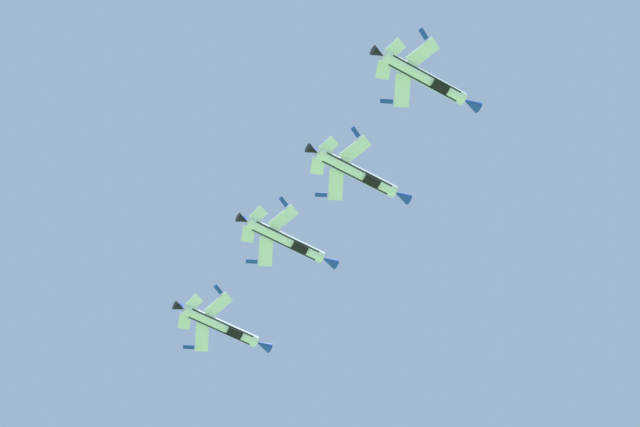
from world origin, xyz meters
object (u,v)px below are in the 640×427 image
object	(u,v)px
fighter_jet_lead	(222,327)
fighter_jet_right_wing	(358,173)
fighter_jet_left_outer	(426,79)
fighter_jet_left_wing	(287,241)

from	to	relation	value
fighter_jet_lead	fighter_jet_right_wing	distance (m)	34.26
fighter_jet_lead	fighter_jet_left_outer	size ratio (longest dim) A/B	1.00
fighter_jet_lead	fighter_jet_left_wing	distance (m)	18.13
fighter_jet_left_wing	fighter_jet_right_wing	distance (m)	16.27
fighter_jet_left_outer	fighter_jet_lead	bearing A→B (deg)	-179.45
fighter_jet_right_wing	fighter_jet_left_outer	size ratio (longest dim) A/B	1.00
fighter_jet_left_wing	fighter_jet_right_wing	xyz separation A→B (m)	(10.18, -12.50, -2.21)
fighter_jet_right_wing	fighter_jet_left_outer	bearing A→B (deg)	-3.72
fighter_jet_lead	fighter_jet_left_wing	bearing A→B (deg)	0.52
fighter_jet_right_wing	fighter_jet_left_outer	distance (m)	17.45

